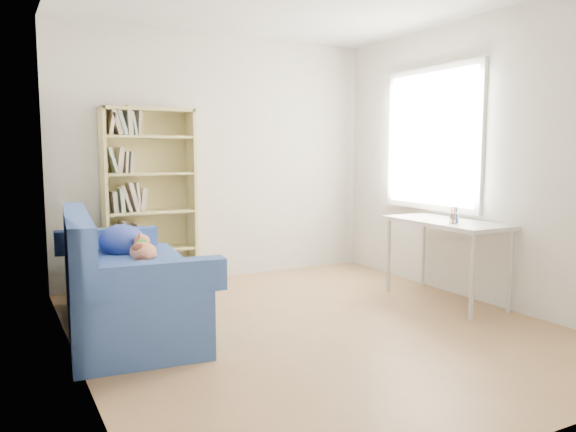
{
  "coord_description": "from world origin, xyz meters",
  "views": [
    {
      "loc": [
        -2.2,
        -3.7,
        1.38
      ],
      "look_at": [
        -0.05,
        0.32,
        0.85
      ],
      "focal_mm": 35.0,
      "sensor_mm": 36.0,
      "label": 1
    }
  ],
  "objects_px": {
    "pen_cup": "(454,217)",
    "sofa": "(123,284)",
    "bookshelf": "(150,207)",
    "desk": "(446,229)"
  },
  "relations": [
    {
      "from": "pen_cup",
      "to": "sofa",
      "type": "bearing_deg",
      "value": 164.54
    },
    {
      "from": "sofa",
      "to": "bookshelf",
      "type": "height_order",
      "value": "bookshelf"
    },
    {
      "from": "sofa",
      "to": "desk",
      "type": "distance_m",
      "value": 2.86
    },
    {
      "from": "bookshelf",
      "to": "pen_cup",
      "type": "xyz_separation_m",
      "value": [
        2.19,
        -1.92,
        -0.02
      ]
    },
    {
      "from": "sofa",
      "to": "desk",
      "type": "relative_size",
      "value": 1.65
    },
    {
      "from": "desk",
      "to": "pen_cup",
      "type": "distance_m",
      "value": 0.23
    },
    {
      "from": "sofa",
      "to": "bookshelf",
      "type": "distance_m",
      "value": 1.37
    },
    {
      "from": "sofa",
      "to": "desk",
      "type": "xyz_separation_m",
      "value": [
        2.78,
        -0.58,
        0.32
      ]
    },
    {
      "from": "bookshelf",
      "to": "desk",
      "type": "distance_m",
      "value": 2.86
    },
    {
      "from": "bookshelf",
      "to": "pen_cup",
      "type": "relative_size",
      "value": 12.01
    }
  ]
}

